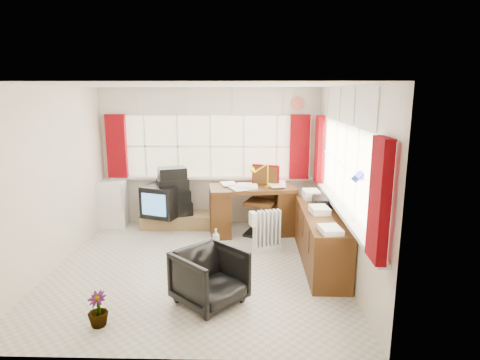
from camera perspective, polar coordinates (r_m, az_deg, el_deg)
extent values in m
plane|color=beige|center=(5.82, -5.91, -12.20)|extent=(4.00, 4.00, 0.00)
plane|color=beige|center=(7.37, -4.14, 3.27)|extent=(4.00, 0.00, 4.00)
plane|color=beige|center=(3.52, -10.55, -7.14)|extent=(4.00, 0.00, 4.00)
plane|color=beige|center=(6.02, -25.41, 0.03)|extent=(0.00, 4.00, 4.00)
plane|color=beige|center=(5.52, 14.84, -0.21)|extent=(0.00, 4.00, 4.00)
plane|color=white|center=(5.29, -6.53, 13.24)|extent=(4.00, 4.00, 0.00)
plane|color=#F8ECC5|center=(7.32, -4.18, 4.79)|extent=(3.60, 0.00, 3.60)
cube|color=white|center=(7.38, -4.14, 0.29)|extent=(3.70, 0.12, 0.05)
cube|color=white|center=(7.53, -13.35, 4.70)|extent=(0.03, 0.02, 1.10)
cube|color=white|center=(7.40, -8.83, 4.75)|extent=(0.03, 0.02, 1.10)
cube|color=white|center=(7.31, -4.19, 4.78)|extent=(0.03, 0.02, 1.10)
cube|color=white|center=(7.28, 0.53, 4.78)|extent=(0.03, 0.02, 1.10)
cube|color=white|center=(7.29, 5.27, 4.74)|extent=(0.03, 0.02, 1.10)
plane|color=#F8ECC5|center=(5.48, 14.75, 1.83)|extent=(0.00, 3.60, 3.60)
cube|color=white|center=(5.60, 14.02, -4.00)|extent=(0.12, 3.70, 0.05)
cube|color=white|center=(4.34, 18.15, -1.09)|extent=(0.02, 0.03, 1.10)
cube|color=white|center=(4.90, 16.19, 0.54)|extent=(0.02, 0.03, 1.10)
cube|color=white|center=(5.47, 14.65, 1.84)|extent=(0.02, 0.03, 1.10)
cube|color=white|center=(6.05, 13.39, 2.88)|extent=(0.02, 0.03, 1.10)
cube|color=white|center=(6.63, 12.35, 3.74)|extent=(0.02, 0.03, 1.10)
cube|color=maroon|center=(7.61, -17.14, 4.60)|extent=(0.35, 0.10, 1.15)
cube|color=maroon|center=(7.26, 8.46, 4.66)|extent=(0.35, 0.10, 1.15)
cube|color=maroon|center=(7.01, 11.19, 4.29)|extent=(0.10, 0.35, 1.15)
cube|color=maroon|center=(3.85, 19.22, -2.74)|extent=(0.10, 0.35, 1.15)
cube|color=beige|center=(7.24, -4.30, 11.06)|extent=(3.95, 0.08, 0.48)
cube|color=beige|center=(5.39, 15.01, 10.23)|extent=(0.08, 3.95, 0.48)
cube|color=#513313|center=(6.87, 1.74, -1.20)|extent=(1.54, 0.92, 0.07)
cube|color=#513313|center=(6.92, -2.85, -4.69)|extent=(0.43, 0.69, 0.77)
cube|color=#513313|center=(7.08, 6.19, -4.34)|extent=(0.43, 0.69, 0.77)
cube|color=white|center=(6.86, 1.75, -0.84)|extent=(0.29, 0.37, 0.02)
cube|color=white|center=(6.86, 1.75, -0.81)|extent=(0.29, 0.37, 0.02)
cube|color=white|center=(6.86, 1.75, -0.78)|extent=(0.29, 0.37, 0.02)
cube|color=white|center=(6.86, 1.75, -0.75)|extent=(0.29, 0.37, 0.02)
cube|color=white|center=(6.85, 1.75, -0.71)|extent=(0.29, 0.37, 0.02)
cube|color=white|center=(6.85, 1.75, -0.68)|extent=(0.29, 0.37, 0.02)
cube|color=white|center=(6.85, 1.75, -0.65)|extent=(0.29, 0.37, 0.02)
cylinder|color=yellow|center=(6.82, 3.94, -0.95)|extent=(0.10, 0.10, 0.02)
cylinder|color=yellow|center=(6.78, 3.96, 0.56)|extent=(0.02, 0.02, 0.37)
cone|color=yellow|center=(6.75, 3.98, 1.76)|extent=(0.17, 0.15, 0.15)
cube|color=black|center=(7.03, 2.96, -7.52)|extent=(0.63, 0.63, 0.04)
cylinder|color=silver|center=(6.95, 2.98, -5.48)|extent=(0.07, 0.07, 0.57)
cube|color=#513313|center=(6.86, 3.01, -3.21)|extent=(0.61, 0.60, 0.07)
cube|color=#513313|center=(7.01, 3.65, -0.30)|extent=(0.43, 0.20, 0.55)
cube|color=maroon|center=(7.01, 3.65, -0.13)|extent=(0.48, 0.22, 0.57)
imported|color=black|center=(4.78, -4.32, -13.60)|extent=(0.99, 0.99, 0.65)
cube|color=white|center=(6.33, 3.80, -9.63)|extent=(0.46, 0.31, 0.09)
cube|color=white|center=(6.15, 2.15, -7.06)|extent=(0.07, 0.13, 0.56)
cube|color=white|center=(6.17, 2.72, -6.99)|extent=(0.07, 0.13, 0.56)
cube|color=white|center=(6.20, 3.29, -6.93)|extent=(0.07, 0.13, 0.56)
cube|color=white|center=(6.22, 3.85, -6.86)|extent=(0.07, 0.13, 0.56)
cube|color=white|center=(6.24, 4.40, -6.80)|extent=(0.07, 0.13, 0.56)
cube|color=white|center=(6.27, 4.95, -6.73)|extent=(0.07, 0.13, 0.56)
cube|color=white|center=(6.29, 5.50, -6.67)|extent=(0.07, 0.13, 0.56)
cube|color=#513313|center=(5.90, 11.35, -8.09)|extent=(0.50, 2.00, 0.75)
cube|color=white|center=(5.01, 12.74, -6.72)|extent=(0.24, 0.32, 0.10)
cube|color=white|center=(5.76, 11.23, -4.13)|extent=(0.24, 0.32, 0.10)
cube|color=white|center=(6.52, 10.08, -2.14)|extent=(0.24, 0.32, 0.10)
cube|color=black|center=(6.14, 11.72, -3.01)|extent=(0.30, 0.38, 0.12)
cube|color=olive|center=(7.44, -8.46, -5.67)|extent=(1.40, 0.50, 0.25)
cube|color=black|center=(7.26, -10.92, -2.90)|extent=(0.76, 0.73, 0.56)
cube|color=#529AE8|center=(7.03, -12.18, -3.47)|extent=(0.45, 0.18, 0.38)
cube|color=black|center=(7.33, -9.44, -4.02)|extent=(0.74, 0.61, 0.23)
cube|color=black|center=(7.27, -9.51, -2.30)|extent=(0.68, 0.57, 0.22)
cube|color=black|center=(7.21, -9.57, -0.63)|extent=(0.62, 0.53, 0.21)
cube|color=black|center=(7.17, -9.63, 0.97)|extent=(0.57, 0.49, 0.20)
cube|color=white|center=(7.74, -17.59, -3.11)|extent=(0.54, 0.54, 0.84)
cube|color=silver|center=(7.43, -16.40, -2.70)|extent=(0.02, 0.02, 0.45)
imported|color=silver|center=(6.37, -3.43, -8.34)|extent=(0.14, 0.14, 0.33)
imported|color=#87C9BD|center=(6.93, -2.07, -7.12)|extent=(0.13, 0.13, 0.21)
imported|color=black|center=(4.66, -19.59, -16.94)|extent=(0.27, 0.27, 0.38)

